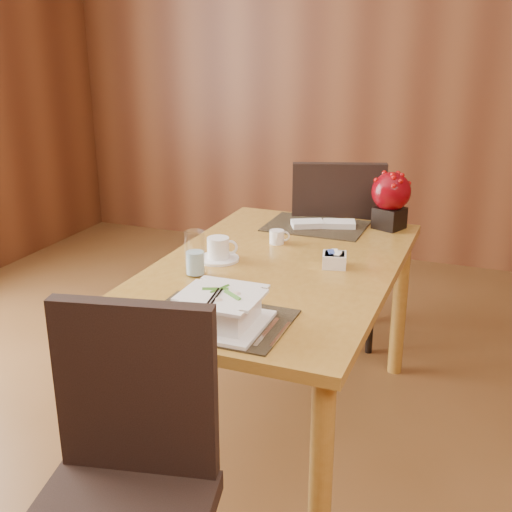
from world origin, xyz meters
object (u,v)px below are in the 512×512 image
at_px(bread_plate, 94,317).
at_px(far_chair, 334,243).
at_px(water_glass, 195,253).
at_px(sugar_caddy, 334,260).
at_px(near_chair, 124,474).
at_px(dining_table, 276,288).
at_px(soup_setting, 221,311).
at_px(berry_decor, 391,197).
at_px(creamer_jug, 277,237).
at_px(coffee_cup, 218,251).

height_order(bread_plate, far_chair, far_chair).
bearing_deg(water_glass, sugar_caddy, 31.01).
xyz_separation_m(bread_plate, near_chair, (0.35, -0.40, -0.21)).
distance_m(water_glass, bread_plate, 0.48).
bearing_deg(near_chair, sugar_caddy, 65.81).
distance_m(dining_table, water_glass, 0.37).
height_order(soup_setting, near_chair, near_chair).
distance_m(soup_setting, berry_decor, 1.26).
relative_size(water_glass, bread_plate, 1.26).
xyz_separation_m(sugar_caddy, near_chair, (-0.24, -1.13, -0.23)).
xyz_separation_m(water_glass, berry_decor, (0.56, 0.86, 0.06)).
distance_m(bread_plate, near_chair, 0.57).
bearing_deg(creamer_jug, soup_setting, -106.18).
distance_m(coffee_cup, bread_plate, 0.65).
bearing_deg(near_chair, water_glass, 91.99).
distance_m(sugar_caddy, far_chair, 0.86).
bearing_deg(far_chair, coffee_cup, 56.06).
height_order(sugar_caddy, far_chair, far_chair).
height_order(water_glass, far_chair, far_chair).
distance_m(water_glass, near_chair, 0.93).
bearing_deg(berry_decor, soup_setting, -103.27).
xyz_separation_m(near_chair, far_chair, (0.03, 1.94, 0.02)).
distance_m(dining_table, bread_plate, 0.77).
distance_m(berry_decor, bread_plate, 1.49).
relative_size(creamer_jug, far_chair, 0.08).
relative_size(near_chair, far_chair, 0.96).
bearing_deg(water_glass, coffee_cup, 86.75).
height_order(water_glass, creamer_jug, water_glass).
bearing_deg(dining_table, bread_plate, -118.91).
xyz_separation_m(coffee_cup, far_chair, (0.24, 0.91, -0.22)).
bearing_deg(water_glass, far_chair, 76.95).
bearing_deg(sugar_caddy, far_chair, 104.20).
bearing_deg(far_chair, berry_decor, 124.78).
distance_m(dining_table, near_chair, 1.08).
height_order(soup_setting, far_chair, far_chair).
distance_m(sugar_caddy, bread_plate, 0.94).
xyz_separation_m(coffee_cup, water_glass, (-0.01, -0.18, 0.05)).
relative_size(soup_setting, creamer_jug, 3.36).
bearing_deg(near_chair, far_chair, 76.72).
relative_size(coffee_cup, near_chair, 0.17).
bearing_deg(berry_decor, far_chair, 143.78).
relative_size(berry_decor, bread_plate, 1.94).
bearing_deg(dining_table, near_chair, -91.21).
xyz_separation_m(soup_setting, near_chair, (-0.05, -0.49, -0.26)).
xyz_separation_m(coffee_cup, sugar_caddy, (0.45, 0.09, -0.01)).
bearing_deg(sugar_caddy, water_glass, -148.99).
bearing_deg(berry_decor, dining_table, -116.22).
bearing_deg(sugar_caddy, soup_setting, -106.20).
xyz_separation_m(berry_decor, near_chair, (-0.34, -1.72, -0.35)).
xyz_separation_m(dining_table, water_glass, (-0.24, -0.21, 0.18)).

